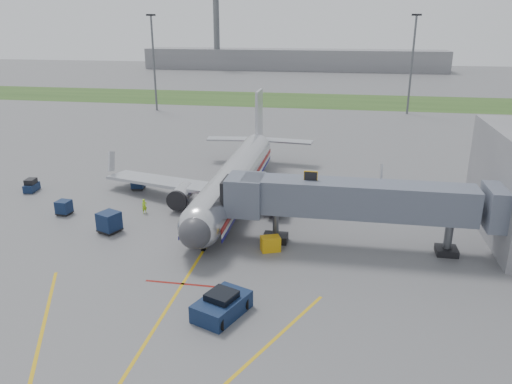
% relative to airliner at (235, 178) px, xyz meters
% --- Properties ---
extents(ground, '(400.00, 400.00, 0.00)m').
position_rel_airliner_xyz_m(ground, '(-0.00, -15.25, -2.65)').
color(ground, '#565659').
rests_on(ground, ground).
extents(grass_strip, '(300.00, 25.00, 0.01)m').
position_rel_airliner_xyz_m(grass_strip, '(-0.00, 74.75, -2.64)').
color(grass_strip, '#2D4C1E').
rests_on(grass_strip, ground).
extents(apron_markings, '(21.52, 50.00, 0.01)m').
position_rel_airliner_xyz_m(apron_markings, '(-0.00, -22.65, -2.64)').
color(apron_markings, gold).
rests_on(apron_markings, ground).
extents(airliner, '(32.10, 35.67, 10.25)m').
position_rel_airliner_xyz_m(airliner, '(0.00, 0.00, 0.00)').
color(airliner, silver).
rests_on(airliner, ground).
extents(jet_bridge, '(25.30, 4.00, 6.90)m').
position_rel_airliner_xyz_m(jet_bridge, '(12.86, -10.25, 1.82)').
color(jet_bridge, slate).
rests_on(jet_bridge, ground).
extents(light_mast_left, '(2.00, 0.44, 20.40)m').
position_rel_airliner_xyz_m(light_mast_left, '(-30.00, 54.75, 8.13)').
color(light_mast_left, '#595B60').
rests_on(light_mast_left, ground).
extents(light_mast_right, '(2.00, 0.44, 20.40)m').
position_rel_airliner_xyz_m(light_mast_right, '(25.00, 59.75, 8.13)').
color(light_mast_right, '#595B60').
rests_on(light_mast_right, ground).
extents(distant_terminal, '(120.00, 14.00, 8.00)m').
position_rel_airliner_xyz_m(distant_terminal, '(-10.00, 154.75, 1.35)').
color(distant_terminal, slate).
rests_on(distant_terminal, ground).
extents(control_tower, '(4.00, 4.00, 30.00)m').
position_rel_airliner_xyz_m(control_tower, '(-40.00, 149.75, 14.68)').
color(control_tower, '#595B60').
rests_on(control_tower, ground).
extents(pushback_tug, '(3.87, 4.74, 1.71)m').
position_rel_airliner_xyz_m(pushback_tug, '(4.00, -22.79, -1.93)').
color(pushback_tug, '#0D1E3B').
rests_on(pushback_tug, ground).
extents(baggage_tug, '(1.38, 2.29, 1.52)m').
position_rel_airliner_xyz_m(baggage_tug, '(-24.49, -1.23, -1.97)').
color(baggage_tug, '#0D1E3B').
rests_on(baggage_tug, ground).
extents(baggage_cart_a, '(2.40, 2.40, 1.98)m').
position_rel_airliner_xyz_m(baggage_cart_a, '(-9.99, -10.84, -1.64)').
color(baggage_cart_a, '#0D1E3B').
rests_on(baggage_cart_a, ground).
extents(baggage_cart_b, '(1.50, 1.50, 1.49)m').
position_rel_airliner_xyz_m(baggage_cart_b, '(-16.73, -7.38, -1.89)').
color(baggage_cart_b, '#0D1E3B').
rests_on(baggage_cart_b, ground).
extents(baggage_cart_c, '(1.69, 1.69, 1.60)m').
position_rel_airliner_xyz_m(baggage_cart_c, '(-12.35, 1.77, -1.83)').
color(baggage_cart_c, '#0D1E3B').
rests_on(baggage_cart_c, ground).
extents(belt_loader, '(2.39, 3.91, 1.86)m').
position_rel_airliner_xyz_m(belt_loader, '(-2.52, -3.71, -2.18)').
color(belt_loader, '#0D1E3B').
rests_on(belt_loader, ground).
extents(ground_power_cart, '(1.95, 1.65, 1.32)m').
position_rel_airliner_xyz_m(ground_power_cart, '(5.81, -12.25, -1.99)').
color(ground_power_cart, '#D89A0C').
rests_on(ground_power_cart, ground).
extents(ramp_worker, '(0.65, 0.66, 1.53)m').
position_rel_airliner_xyz_m(ramp_worker, '(-8.57, -5.60, -1.88)').
color(ramp_worker, '#A4E51A').
rests_on(ramp_worker, ground).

